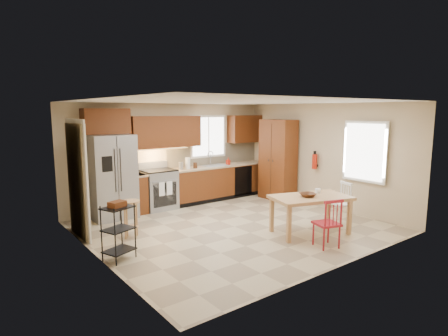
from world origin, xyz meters
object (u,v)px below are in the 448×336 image
at_px(chair_red, 327,223).
at_px(chair_white, 338,203).
at_px(bar_stool, 131,219).
at_px(table_jar, 318,192).
at_px(soap_bottle, 228,161).
at_px(refrigerator, 112,177).
at_px(pantry, 278,160).
at_px(table_bowl, 308,197).
at_px(range_stove, 159,190).
at_px(utility_cart, 118,232).
at_px(fire_extinguisher, 315,162).
at_px(dining_table, 310,215).

xyz_separation_m(chair_red, chair_white, (1.30, 0.70, 0.00)).
bearing_deg(bar_stool, table_jar, -48.18).
bearing_deg(chair_white, chair_red, 135.46).
bearing_deg(soap_bottle, refrigerator, 179.55).
xyz_separation_m(soap_bottle, pantry, (0.95, -0.90, 0.05)).
height_order(soap_bottle, bar_stool, soap_bottle).
relative_size(soap_bottle, table_bowl, 0.65).
bearing_deg(refrigerator, range_stove, 2.99).
bearing_deg(utility_cart, range_stove, 30.60).
height_order(range_stove, fire_extinguisher, fire_extinguisher).
distance_m(range_stove, pantry, 3.19).
relative_size(refrigerator, table_bowl, 6.17).
height_order(dining_table, bar_stool, dining_table).
bearing_deg(table_jar, refrigerator, 132.17).
xyz_separation_m(dining_table, chair_white, (0.95, 0.05, 0.07)).
relative_size(refrigerator, utility_cart, 2.04).
distance_m(chair_white, bar_stool, 4.17).
relative_size(range_stove, fire_extinguisher, 2.56).
relative_size(fire_extinguisher, utility_cart, 0.40).
relative_size(chair_red, table_jar, 7.38).
distance_m(refrigerator, fire_extinguisher, 4.76).
height_order(range_stove, chair_red, range_stove).
distance_m(fire_extinguisher, chair_red, 2.95).
distance_m(refrigerator, table_bowl, 4.16).
bearing_deg(dining_table, fire_extinguisher, 54.86).
bearing_deg(range_stove, table_jar, -61.68).
bearing_deg(range_stove, dining_table, -66.74).
xyz_separation_m(pantry, table_bowl, (-1.62, -2.39, -0.33)).
relative_size(chair_white, bar_stool, 1.22).
bearing_deg(utility_cart, soap_bottle, 9.88).
bearing_deg(chair_red, dining_table, 78.86).
distance_m(range_stove, chair_white, 4.10).
bearing_deg(bar_stool, chair_red, -64.30).
xyz_separation_m(refrigerator, bar_stool, (-0.22, -1.48, -0.56)).
bearing_deg(table_bowl, bar_stool, 146.09).
height_order(dining_table, chair_white, chair_white).
height_order(chair_red, bar_stool, chair_red).
height_order(soap_bottle, table_jar, soap_bottle).
bearing_deg(soap_bottle, fire_extinguisher, -59.47).
relative_size(dining_table, table_bowl, 4.94).
relative_size(refrigerator, pantry, 0.87).
bearing_deg(refrigerator, dining_table, -51.87).
distance_m(refrigerator, utility_cart, 2.52).
bearing_deg(dining_table, soap_bottle, 97.15).
bearing_deg(utility_cart, chair_red, -48.32).
bearing_deg(table_jar, soap_bottle, 85.32).
relative_size(dining_table, table_jar, 12.55).
bearing_deg(dining_table, refrigerator, 145.29).
relative_size(soap_bottle, bar_stool, 0.27).
bearing_deg(pantry, chair_white, -103.94).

